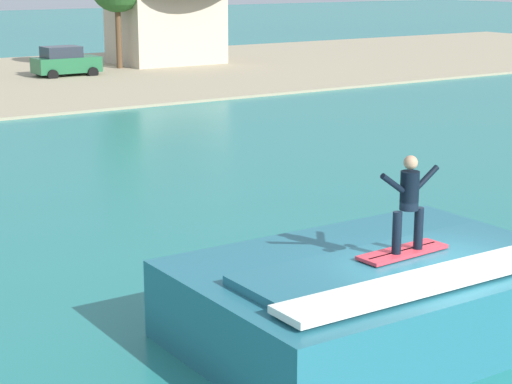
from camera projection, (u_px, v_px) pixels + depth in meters
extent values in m
plane|color=#257D78|center=(438.00, 354.00, 15.14)|extent=(260.00, 260.00, 0.00)
cube|color=#256B7C|center=(376.00, 299.00, 15.74)|extent=(6.73, 4.52, 1.39)
cube|color=#256B7C|center=(400.00, 265.00, 15.10)|extent=(5.72, 2.03, 0.15)
cube|color=white|center=(438.00, 278.00, 14.36)|extent=(6.06, 0.81, 0.12)
cube|color=#D8333F|center=(403.00, 252.00, 15.40)|extent=(1.78, 0.62, 0.06)
cube|color=black|center=(403.00, 250.00, 15.39)|extent=(1.61, 0.14, 0.01)
cylinder|color=black|center=(397.00, 233.00, 15.13)|extent=(0.16, 0.16, 0.73)
cylinder|color=black|center=(419.00, 228.00, 15.39)|extent=(0.16, 0.16, 0.73)
cylinder|color=black|center=(409.00, 191.00, 15.09)|extent=(0.32, 0.32, 0.66)
sphere|color=tan|center=(411.00, 163.00, 14.97)|extent=(0.24, 0.24, 0.24)
cylinder|color=black|center=(393.00, 183.00, 14.84)|extent=(0.51, 0.10, 0.39)
cylinder|color=black|center=(427.00, 177.00, 15.26)|extent=(0.51, 0.10, 0.39)
cube|color=#23663D|center=(67.00, 65.00, 53.36)|extent=(3.84, 1.80, 0.90)
cube|color=#262D38|center=(61.00, 52.00, 53.02)|extent=(2.11, 1.62, 0.64)
cylinder|color=black|center=(80.00, 70.00, 54.91)|extent=(0.64, 0.22, 0.64)
cylinder|color=black|center=(93.00, 72.00, 53.38)|extent=(0.64, 0.22, 0.64)
cylinder|color=black|center=(41.00, 72.00, 53.57)|extent=(0.64, 0.22, 0.64)
cylinder|color=black|center=(53.00, 75.00, 52.03)|extent=(0.64, 0.22, 0.64)
cube|color=beige|center=(166.00, 31.00, 60.14)|extent=(6.60, 5.18, 4.50)
cylinder|color=brown|center=(119.00, 36.00, 57.01)|extent=(0.36, 0.36, 4.31)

